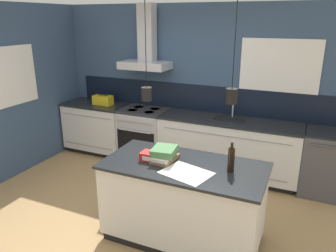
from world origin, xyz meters
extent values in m
plane|color=tan|center=(0.00, 0.00, 0.00)|extent=(16.00, 16.00, 0.00)
cube|color=#354C6B|center=(0.00, 2.03, 1.30)|extent=(5.60, 0.06, 2.60)
cube|color=black|center=(0.00, 1.99, 1.12)|extent=(4.42, 0.02, 0.43)
cube|color=white|center=(1.25, 1.99, 1.62)|extent=(1.12, 0.01, 0.96)
cube|color=black|center=(1.25, 1.99, 1.62)|extent=(1.04, 0.01, 0.88)
cube|color=#B5B5BA|center=(-0.83, 1.77, 1.64)|extent=(0.80, 0.46, 0.12)
cube|color=#B5B5BA|center=(-0.83, 1.86, 2.15)|extent=(0.26, 0.20, 0.90)
cylinder|color=black|center=(0.16, -0.07, 2.15)|extent=(0.01, 0.01, 0.90)
cylinder|color=black|center=(0.16, -0.07, 1.63)|extent=(0.11, 0.11, 0.14)
sphere|color=#F9D18C|center=(0.16, -0.07, 1.63)|extent=(0.06, 0.06, 0.06)
cylinder|color=black|center=(1.04, -0.07, 2.18)|extent=(0.01, 0.01, 0.84)
cylinder|color=black|center=(1.04, -0.07, 1.69)|extent=(0.11, 0.11, 0.14)
sphere|color=#F9D18C|center=(1.04, -0.07, 1.69)|extent=(0.06, 0.06, 0.06)
cube|color=#354C6B|center=(-2.43, 0.70, 1.30)|extent=(0.06, 3.80, 2.60)
cube|color=white|center=(-2.39, 0.55, 1.55)|extent=(0.01, 0.76, 0.88)
cube|color=black|center=(-2.39, 0.55, 1.55)|extent=(0.01, 0.68, 0.80)
cube|color=black|center=(-1.79, 1.72, 0.04)|extent=(1.10, 0.56, 0.09)
cube|color=silver|center=(-1.79, 1.69, 0.48)|extent=(1.14, 0.62, 0.79)
cube|color=gray|center=(-1.79, 1.38, 0.76)|extent=(1.00, 0.01, 0.01)
cube|color=gray|center=(-1.79, 1.38, 0.21)|extent=(1.00, 0.01, 0.01)
cube|color=black|center=(-1.79, 1.69, 0.90)|extent=(1.16, 0.64, 0.03)
cube|color=black|center=(0.64, 1.72, 0.04)|extent=(2.07, 0.56, 0.09)
cube|color=silver|center=(0.64, 1.69, 0.48)|extent=(2.13, 0.62, 0.79)
cube|color=gray|center=(0.64, 1.38, 0.76)|extent=(1.88, 0.01, 0.01)
cube|color=gray|center=(0.64, 1.38, 0.21)|extent=(1.88, 0.01, 0.01)
cube|color=black|center=(0.64, 1.69, 0.90)|extent=(2.16, 0.64, 0.03)
cube|color=#262628|center=(0.64, 1.74, 0.91)|extent=(0.48, 0.34, 0.01)
cylinder|color=#B5B5BA|center=(0.64, 1.87, 1.09)|extent=(0.02, 0.02, 0.36)
sphere|color=#B5B5BA|center=(0.64, 1.87, 1.27)|extent=(0.03, 0.03, 0.03)
cylinder|color=#B5B5BA|center=(0.64, 1.81, 1.25)|extent=(0.02, 0.12, 0.02)
cube|color=#B5B5BA|center=(-0.83, 1.69, 0.43)|extent=(0.79, 0.62, 0.87)
cube|color=black|center=(-0.83, 1.37, 0.40)|extent=(0.68, 0.02, 0.44)
cylinder|color=#B5B5BA|center=(-0.83, 1.35, 0.63)|extent=(0.59, 0.02, 0.02)
cube|color=#B5B5BA|center=(-0.83, 1.37, 0.82)|extent=(0.68, 0.02, 0.07)
cube|color=#2D2D30|center=(-0.83, 1.69, 0.89)|extent=(0.79, 0.60, 0.04)
cylinder|color=black|center=(-0.98, 1.80, 0.91)|extent=(0.17, 0.17, 0.00)
cylinder|color=black|center=(-0.67, 1.80, 0.91)|extent=(0.17, 0.17, 0.00)
cylinder|color=black|center=(-0.98, 1.58, 0.91)|extent=(0.17, 0.17, 0.00)
cylinder|color=black|center=(-0.67, 1.58, 0.91)|extent=(0.17, 0.17, 0.00)
cube|color=#4C4C51|center=(2.00, 1.69, 0.45)|extent=(0.59, 0.62, 0.89)
cube|color=black|center=(2.00, 1.69, 0.90)|extent=(0.59, 0.62, 0.02)
cylinder|color=#4C4C51|center=(2.00, 1.36, 0.82)|extent=(0.44, 0.02, 0.02)
cube|color=black|center=(0.58, -0.06, 0.04)|extent=(1.61, 0.79, 0.09)
cube|color=silver|center=(0.58, -0.06, 0.48)|extent=(1.67, 0.82, 0.79)
cube|color=black|center=(0.58, -0.06, 0.90)|extent=(1.72, 0.87, 0.03)
cylinder|color=black|center=(1.07, -0.02, 1.03)|extent=(0.07, 0.07, 0.25)
cylinder|color=black|center=(1.07, -0.02, 1.19)|extent=(0.03, 0.03, 0.06)
cylinder|color=#262628|center=(1.07, -0.02, 1.22)|extent=(0.03, 0.03, 0.01)
cube|color=olive|center=(0.36, -0.05, 0.93)|extent=(0.22, 0.34, 0.04)
cube|color=beige|center=(0.36, -0.07, 0.97)|extent=(0.19, 0.31, 0.03)
cube|color=#4C7F4C|center=(0.36, -0.06, 1.00)|extent=(0.26, 0.27, 0.04)
cube|color=#4C7F4C|center=(0.35, -0.05, 1.04)|extent=(0.28, 0.31, 0.03)
cube|color=red|center=(0.22, -0.10, 0.96)|extent=(0.22, 0.15, 0.09)
cube|color=white|center=(0.22, -0.18, 0.96)|extent=(0.13, 0.01, 0.05)
cube|color=silver|center=(0.68, -0.24, 0.91)|extent=(0.55, 0.47, 0.01)
cube|color=gold|center=(-1.64, 1.69, 0.99)|extent=(0.34, 0.18, 0.16)
cylinder|color=black|center=(-1.64, 1.69, 1.09)|extent=(0.20, 0.02, 0.02)
camera|label=1|loc=(1.70, -3.00, 2.38)|focal=35.00mm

